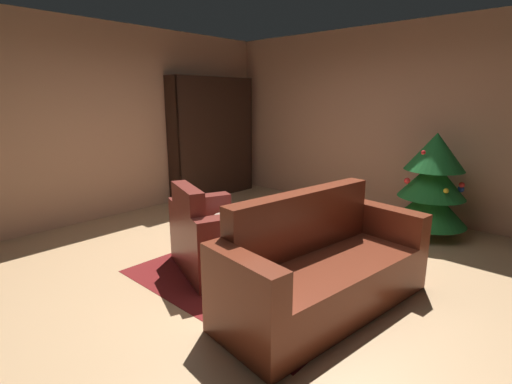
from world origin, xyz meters
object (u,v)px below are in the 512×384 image
(coffee_table, at_px, (255,241))
(decorated_tree, at_px, (432,183))
(armchair_red, at_px, (212,239))
(bookshelf_unit, at_px, (217,138))
(couch_red, at_px, (322,270))
(book_stack_on_table, at_px, (257,234))
(bottle_on_table, at_px, (262,233))

(coffee_table, bearing_deg, decorated_tree, 72.15)
(armchair_red, bearing_deg, bookshelf_unit, 136.85)
(couch_red, xyz_separation_m, decorated_tree, (0.06, 2.42, 0.36))
(armchair_red, xyz_separation_m, book_stack_on_table, (0.52, 0.13, 0.15))
(bookshelf_unit, bearing_deg, coffee_table, -36.09)
(book_stack_on_table, bearing_deg, armchair_red, -165.98)
(bookshelf_unit, distance_m, armchair_red, 3.27)
(coffee_table, bearing_deg, armchair_red, -166.19)
(armchair_red, bearing_deg, decorated_tree, 63.43)
(coffee_table, bearing_deg, book_stack_on_table, 19.19)
(bottle_on_table, xyz_separation_m, decorated_tree, (0.61, 2.56, 0.12))
(coffee_table, height_order, bottle_on_table, bottle_on_table)
(coffee_table, distance_m, book_stack_on_table, 0.08)
(coffee_table, xyz_separation_m, book_stack_on_table, (0.02, 0.01, 0.08))
(couch_red, bearing_deg, coffee_table, -177.50)
(armchair_red, xyz_separation_m, decorated_tree, (1.29, 2.58, 0.36))
(armchair_red, relative_size, couch_red, 0.57)
(armchair_red, bearing_deg, book_stack_on_table, 14.02)
(bottle_on_table, bearing_deg, armchair_red, -178.90)
(bookshelf_unit, distance_m, book_stack_on_table, 3.56)
(bookshelf_unit, xyz_separation_m, coffee_table, (2.83, -2.06, -0.64))
(couch_red, bearing_deg, decorated_tree, 88.69)
(bookshelf_unit, relative_size, armchair_red, 1.78)
(bookshelf_unit, height_order, coffee_table, bookshelf_unit)
(bookshelf_unit, distance_m, bottle_on_table, 3.74)
(coffee_table, distance_m, bottle_on_table, 0.27)
(armchair_red, height_order, coffee_table, armchair_red)
(bookshelf_unit, xyz_separation_m, bottle_on_table, (3.01, -2.17, -0.48))
(bookshelf_unit, relative_size, coffee_table, 2.68)
(armchair_red, height_order, book_stack_on_table, armchair_red)
(couch_red, relative_size, bottle_on_table, 6.62)
(decorated_tree, bearing_deg, couch_red, -91.31)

